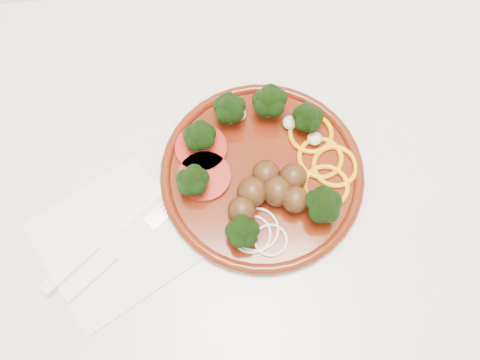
{
  "coord_description": "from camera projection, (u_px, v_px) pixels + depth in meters",
  "views": [
    {
      "loc": [
        0.18,
        1.42,
        1.56
      ],
      "look_at": [
        0.21,
        1.67,
        0.92
      ],
      "focal_mm": 40.0,
      "sensor_mm": 36.0,
      "label": 1
    }
  ],
  "objects": [
    {
      "name": "counter",
      "position": [
        142.0,
        257.0,
        1.13
      ],
      "size": [
        2.4,
        0.6,
        0.9
      ],
      "color": "silver",
      "rests_on": "ground"
    },
    {
      "name": "napkin",
      "position": [
        113.0,
        241.0,
        0.68
      ],
      "size": [
        0.23,
        0.23,
        0.0
      ],
      "primitive_type": "cube",
      "rotation": [
        0.0,
        0.0,
        0.52
      ],
      "color": "white",
      "rests_on": "counter"
    },
    {
      "name": "knife",
      "position": [
        92.0,
        248.0,
        0.67
      ],
      "size": [
        0.17,
        0.15,
        0.01
      ],
      "rotation": [
        0.0,
        0.0,
        0.7
      ],
      "color": "silver",
      "rests_on": "napkin"
    },
    {
      "name": "fork",
      "position": [
        104.0,
        265.0,
        0.66
      ],
      "size": [
        0.15,
        0.13,
        0.01
      ],
      "rotation": [
        0.0,
        0.0,
        0.7
      ],
      "color": "white",
      "rests_on": "napkin"
    },
    {
      "name": "plate",
      "position": [
        261.0,
        170.0,
        0.69
      ],
      "size": [
        0.27,
        0.27,
        0.06
      ],
      "rotation": [
        0.0,
        0.0,
        -0.21
      ],
      "color": "#4B1508",
      "rests_on": "counter"
    }
  ]
}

